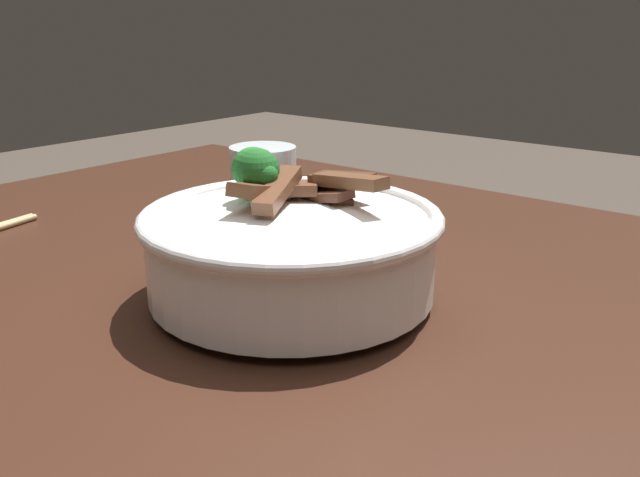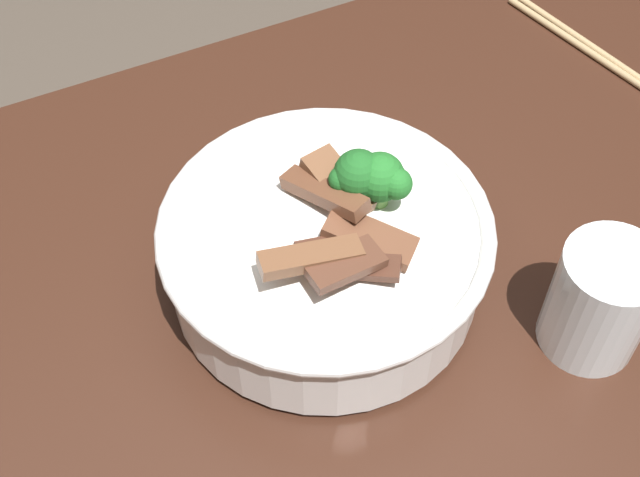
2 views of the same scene
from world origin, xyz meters
TOP-DOWN VIEW (x-y plane):
  - rice_bowl at (-0.14, -0.06)m, footprint 0.25×0.25m
  - drinking_glass at (-0.29, 0.07)m, footprint 0.07×0.07m
  - chopsticks_pair at (-0.51, -0.19)m, footprint 0.06×0.23m

SIDE VIEW (x-z plane):
  - chopsticks_pair at x=-0.51m, z-range 0.79..0.80m
  - drinking_glass at x=-0.29m, z-range 0.79..0.88m
  - rice_bowl at x=-0.14m, z-range 0.78..0.91m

